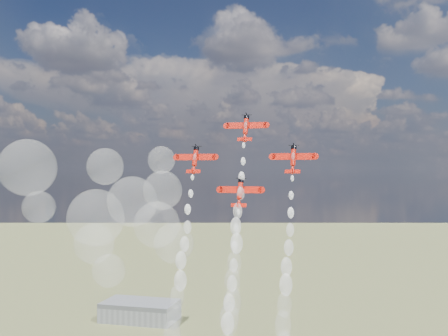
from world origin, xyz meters
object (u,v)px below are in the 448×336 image
plane_right (293,159)px  plane_slot (240,192)px  hangar (140,311)px  plane_lead (246,127)px  plane_left (195,159)px

plane_right → plane_slot: (-15.37, -4.08, -9.96)m
hangar → plane_right: (126.48, -176.26, 100.53)m
hangar → plane_right: size_ratio=3.89×
plane_right → plane_slot: bearing=-165.1°
plane_lead → plane_left: size_ratio=1.00×
plane_slot → hangar: bearing=121.6°
plane_left → plane_right: same height
plane_left → plane_slot: plane_left is taller
hangar → plane_left: plane_left is taller
plane_lead → plane_left: bearing=-165.1°
hangar → plane_lead: (111.11, -172.18, 110.49)m
hangar → plane_lead: size_ratio=3.89×
plane_slot → plane_right: bearing=14.9°
hangar → plane_slot: (111.11, -180.33, 90.57)m
plane_left → hangar: bearing=118.5°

